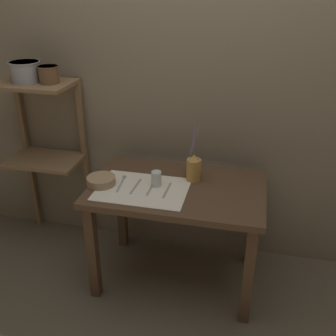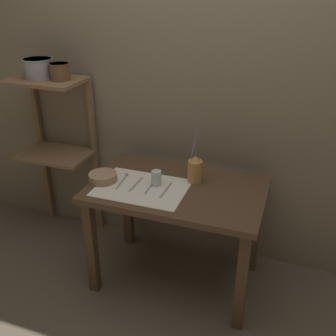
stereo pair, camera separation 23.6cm
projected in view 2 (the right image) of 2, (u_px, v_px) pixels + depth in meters
name	position (u px, v px, depth m)	size (l,w,h in m)	color
ground_plane	(176.00, 277.00, 2.72)	(12.00, 12.00, 0.00)	brown
stone_wall_back	(199.00, 91.00, 2.56)	(7.00, 0.06, 2.40)	#7A6B56
wooden_table	(177.00, 203.00, 2.45)	(1.07, 0.67, 0.71)	#4C3523
wooden_shelf_unit	(56.00, 129.00, 2.86)	(0.51, 0.34, 1.25)	brown
linen_cloth	(142.00, 188.00, 2.39)	(0.54, 0.40, 0.00)	silver
pitcher_with_flowers	(195.00, 170.00, 2.43)	(0.09, 0.09, 0.39)	#B7843D
wooden_bowl	(103.00, 177.00, 2.46)	(0.18, 0.18, 0.05)	#9E7F5B
glass_tumbler_near	(156.00, 178.00, 2.40)	(0.06, 0.06, 0.09)	silver
spoon_inner	(125.00, 178.00, 2.50)	(0.04, 0.20, 0.02)	#939399
fork_inner	(136.00, 184.00, 2.42)	(0.02, 0.19, 0.00)	#939399
spoon_outer	(154.00, 182.00, 2.44)	(0.02, 0.20, 0.02)	#939399
knife_center	(166.00, 190.00, 2.36)	(0.02, 0.19, 0.00)	#939399
metal_pot_large	(38.00, 68.00, 2.64)	(0.20, 0.20, 0.13)	#939399
metal_pot_small	(60.00, 71.00, 2.59)	(0.13, 0.13, 0.11)	brown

